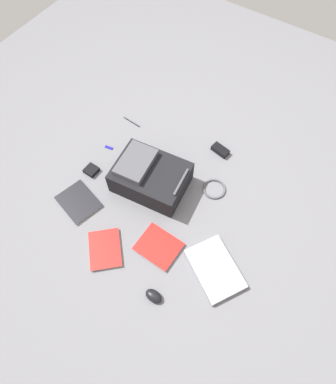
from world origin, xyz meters
The scene contains 12 objects.
ground_plane centered at (0.00, 0.00, 0.00)m, with size 3.96×3.96×0.00m, color slate.
backpack centered at (0.00, -0.16, 0.09)m, with size 0.37×0.47×0.20m.
laptop centered at (0.26, 0.46, 0.02)m, with size 0.36×0.40×0.03m.
book_red centered at (0.35, -0.45, 0.01)m, with size 0.26×0.29×0.02m.
book_manual centered at (0.32, 0.12, 0.01)m, with size 0.20×0.24×0.02m.
book_blue centered at (0.50, -0.13, 0.01)m, with size 0.29×0.29×0.02m.
computer_mouse centered at (0.57, 0.26, 0.02)m, with size 0.06×0.10×0.04m, color black.
cable_coil centered at (-0.18, 0.20, 0.01)m, with size 0.15×0.15×0.01m, color #4C4C51.
power_brick centered at (-0.46, 0.09, 0.02)m, with size 0.06×0.12×0.04m, color black.
pen_black centered at (-0.34, -0.56, 0.00)m, with size 0.01×0.01×0.15m, color black.
earbud_pouch centered at (0.13, -0.53, 0.01)m, with size 0.08×0.08×0.03m, color black.
usb_stick centered at (-0.08, -0.55, 0.00)m, with size 0.02×0.06×0.01m, color #191999.
Camera 1 is at (0.84, 0.52, 1.85)m, focal length 31.43 mm.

